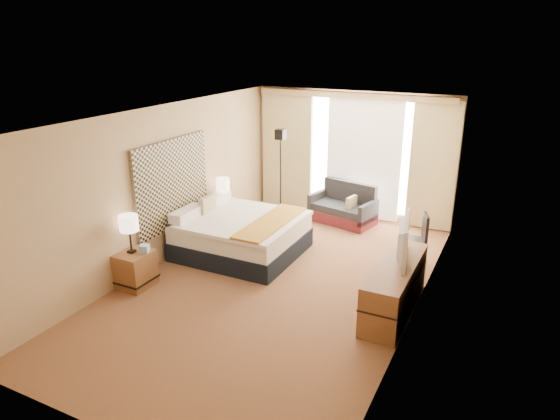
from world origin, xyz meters
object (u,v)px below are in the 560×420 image
at_px(media_dresser, 395,287).
at_px(bed, 241,234).
at_px(floor_lamp, 281,157).
at_px(lamp_left, 129,224).
at_px(desk_chair, 417,243).
at_px(television, 398,239).
at_px(nightstand_right, 224,218).
at_px(lamp_right, 223,185).
at_px(loveseat, 344,209).
at_px(nightstand_left, 136,270).

bearing_deg(media_dresser, bed, 166.00).
relative_size(floor_lamp, lamp_left, 3.21).
height_order(desk_chair, television, television).
height_order(bed, floor_lamp, floor_lamp).
bearing_deg(nightstand_right, desk_chair, 1.97).
bearing_deg(lamp_right, television, -18.39).
bearing_deg(desk_chair, loveseat, 120.55).
relative_size(media_dresser, bed, 0.92).
relative_size(nightstand_left, media_dresser, 0.31).
bearing_deg(floor_lamp, lamp_left, -102.27).
bearing_deg(floor_lamp, loveseat, 24.55).
distance_m(bed, floor_lamp, 2.01).
bearing_deg(nightstand_left, lamp_right, 89.43).
distance_m(nightstand_right, lamp_right, 0.70).
bearing_deg(nightstand_left, television, 18.90).
relative_size(nightstand_left, desk_chair, 0.61).
bearing_deg(nightstand_right, nightstand_left, -90.00).
height_order(media_dresser, desk_chair, desk_chair).
xyz_separation_m(nightstand_left, lamp_left, (-0.04, 0.00, 0.73)).
distance_m(media_dresser, lamp_right, 3.98).
bearing_deg(nightstand_right, media_dresser, -21.40).
bearing_deg(media_dresser, nightstand_right, 158.60).
xyz_separation_m(nightstand_left, media_dresser, (3.70, 1.05, 0.07)).
bearing_deg(nightstand_right, lamp_left, -90.98).
height_order(nightstand_right, floor_lamp, floor_lamp).
bearing_deg(television, loveseat, 21.18).
relative_size(nightstand_right, television, 0.54).
xyz_separation_m(desk_chair, television, (-0.02, -1.38, 0.59)).
bearing_deg(lamp_right, media_dresser, -20.92).
bearing_deg(loveseat, floor_lamp, -143.08).
xyz_separation_m(nightstand_right, lamp_right, (0.02, -0.04, 0.70)).
bearing_deg(television, lamp_right, 60.65).
xyz_separation_m(desk_chair, lamp_right, (-3.64, -0.17, 0.57)).
bearing_deg(bed, lamp_left, -115.71).
xyz_separation_m(desk_chair, lamp_left, (-3.71, -2.63, 0.61)).
xyz_separation_m(nightstand_right, lamp_left, (-0.04, -2.50, 0.73)).
relative_size(bed, desk_chair, 2.16).
distance_m(media_dresser, television, 0.68).
distance_m(desk_chair, lamp_left, 4.58).
xyz_separation_m(lamp_left, lamp_right, (0.07, 2.45, -0.04)).
bearing_deg(television, bed, 68.65).
bearing_deg(lamp_left, loveseat, 64.41).
xyz_separation_m(floor_lamp, lamp_right, (-0.70, -1.05, -0.37)).
bearing_deg(lamp_left, television, 18.69).
relative_size(floor_lamp, lamp_right, 3.50).
height_order(lamp_left, lamp_right, lamp_left).
bearing_deg(desk_chair, nightstand_left, -165.15).
height_order(media_dresser, bed, bed).
bearing_deg(desk_chair, floor_lamp, 142.56).
height_order(nightstand_right, bed, bed).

